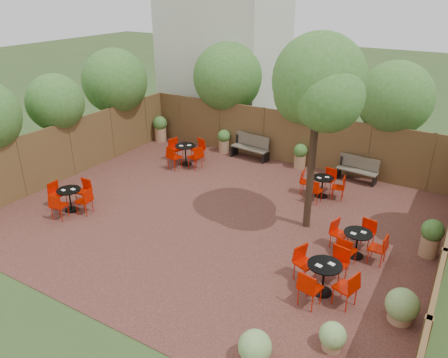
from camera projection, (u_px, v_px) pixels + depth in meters
The scene contains 13 objects.
ground at pixel (217, 216), 12.88m from camera, with size 80.00×80.00×0.00m, color #354F23.
courtyard_paving at pixel (217, 216), 12.88m from camera, with size 12.00×10.00×0.02m, color #3E1E19.
fence_back at pixel (287, 137), 16.38m from camera, with size 12.00×0.08×2.00m, color brown.
fence_left at pixel (72, 149), 15.27m from camera, with size 0.08×10.00×2.00m, color brown.
fence_right at pixel (446, 244), 9.67m from camera, with size 0.08×10.00×2.00m, color brown.
neighbour_building at pixel (225, 39), 19.60m from camera, with size 5.00×4.00×8.00m, color beige.
overhang_foliage at pixel (227, 94), 15.34m from camera, with size 15.53×10.72×2.80m.
courtyard_tree at pixel (318, 87), 10.70m from camera, with size 2.56×2.46×5.29m.
park_bench_left at pixel (251, 146), 16.91m from camera, with size 1.57×0.68×0.94m.
park_bench_right at pixel (358, 169), 14.98m from camera, with size 1.42×0.57×0.86m.
bistro_tables at pixel (238, 202), 12.77m from camera, with size 9.51×6.31×0.88m.
planters at pixel (250, 155), 15.91m from camera, with size 11.87×4.25×1.10m.
low_shrubs at pixel (341, 326), 8.28m from camera, with size 2.70×3.12×0.73m.
Camera 1 is at (5.95, -9.59, 6.30)m, focal length 34.83 mm.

